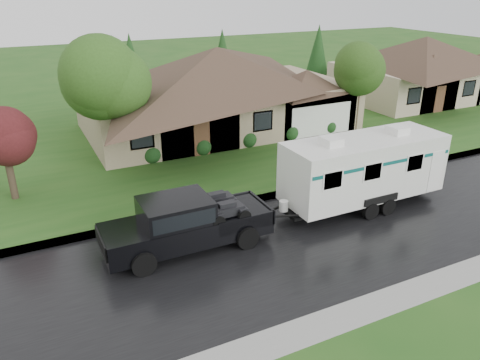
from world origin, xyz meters
The scene contains 12 objects.
ground centered at (0.00, 0.00, 0.00)m, with size 140.00×140.00×0.00m, color #214F18.
road centered at (0.00, -2.00, 0.01)m, with size 140.00×8.00×0.01m, color black.
curb centered at (0.00, 2.25, 0.07)m, with size 140.00×0.50×0.15m, color gray.
lawn centered at (0.00, 15.00, 0.07)m, with size 140.00×26.00×0.15m, color #214F18.
house_main centered at (2.29, 13.84, 3.59)m, with size 19.44×10.80×6.90m.
house_neighbor centered at (22.27, 14.34, 3.32)m, with size 15.12×9.72×6.45m.
tree_left_green centered at (-6.39, 9.44, 5.05)m, with size 4.27×4.27×7.07m.
tree_red centered at (-11.68, 7.37, 3.23)m, with size 2.69×2.69×4.45m.
tree_right_green centered at (10.42, 9.19, 4.40)m, with size 3.70×3.70×6.13m.
shrub_row centered at (2.00, 9.30, 0.65)m, with size 13.60×1.00×1.00m.
pickup_truck centered at (-5.76, -0.39, 1.19)m, with size 6.64×2.52×2.21m.
travel_trailer centered at (3.06, -0.39, 1.95)m, with size 8.19×2.88×3.68m.
Camera 1 is at (-10.95, -15.89, 9.91)m, focal length 35.00 mm.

